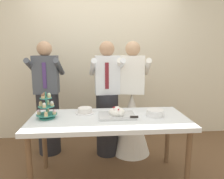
# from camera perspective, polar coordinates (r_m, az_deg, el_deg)

# --- Properties ---
(ground_plane) EXTENTS (8.00, 8.00, 0.00)m
(ground_plane) POSITION_cam_1_polar(r_m,az_deg,el_deg) (2.77, -0.76, -23.05)
(ground_plane) COLOR brown
(rear_wall) EXTENTS (5.20, 0.10, 2.90)m
(rear_wall) POSITION_cam_1_polar(r_m,az_deg,el_deg) (3.70, -2.38, 9.34)
(rear_wall) COLOR beige
(rear_wall) RESTS_ON ground_plane
(dessert_table) EXTENTS (1.80, 0.80, 0.78)m
(dessert_table) POSITION_cam_1_polar(r_m,az_deg,el_deg) (2.45, -0.81, -9.30)
(dessert_table) COLOR silver
(dessert_table) RESTS_ON ground_plane
(cupcake_stand) EXTENTS (0.23, 0.23, 0.31)m
(cupcake_stand) POSITION_cam_1_polar(r_m,az_deg,el_deg) (2.49, -17.37, -4.87)
(cupcake_stand) COLOR teal
(cupcake_stand) RESTS_ON dessert_table
(main_cake_tray) EXTENTS (0.44, 0.31, 0.13)m
(main_cake_tray) POSITION_cam_1_polar(r_m,az_deg,el_deg) (2.45, 1.41, -6.46)
(main_cake_tray) COLOR silver
(main_cake_tray) RESTS_ON dessert_table
(plate_stack) EXTENTS (0.20, 0.20, 0.08)m
(plate_stack) POSITION_cam_1_polar(r_m,az_deg,el_deg) (2.53, 11.59, -6.21)
(plate_stack) COLOR white
(plate_stack) RESTS_ON dessert_table
(round_cake) EXTENTS (0.24, 0.24, 0.07)m
(round_cake) POSITION_cam_1_polar(r_m,az_deg,el_deg) (2.61, -7.34, -5.71)
(round_cake) COLOR white
(round_cake) RESTS_ON dessert_table
(person_groom) EXTENTS (0.49, 0.52, 1.66)m
(person_groom) POSITION_cam_1_polar(r_m,az_deg,el_deg) (3.05, -1.32, -4.32)
(person_groom) COLOR #232328
(person_groom) RESTS_ON ground_plane
(person_bride) EXTENTS (0.57, 0.56, 1.66)m
(person_bride) POSITION_cam_1_polar(r_m,az_deg,el_deg) (3.15, 5.34, -7.02)
(person_bride) COLOR white
(person_bride) RESTS_ON ground_plane
(person_guest) EXTENTS (0.46, 0.49, 1.66)m
(person_guest) POSITION_cam_1_polar(r_m,az_deg,el_deg) (3.23, -17.04, -3.96)
(person_guest) COLOR #232328
(person_guest) RESTS_ON ground_plane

